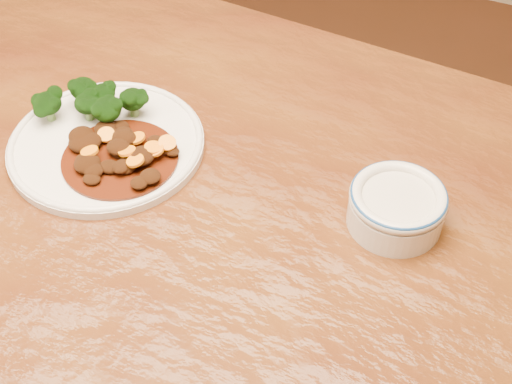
% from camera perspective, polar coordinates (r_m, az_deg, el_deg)
% --- Properties ---
extents(dining_table, '(1.57, 1.01, 0.75)m').
position_cam_1_polar(dining_table, '(0.95, -8.81, -3.84)').
color(dining_table, '#5F3510').
rests_on(dining_table, ground).
extents(dinner_plate, '(0.26, 0.26, 0.02)m').
position_cam_1_polar(dinner_plate, '(0.96, -11.88, 3.81)').
color(dinner_plate, silver).
rests_on(dinner_plate, dining_table).
extents(broccoli_florets, '(0.14, 0.09, 0.04)m').
position_cam_1_polar(broccoli_florets, '(0.99, -12.93, 7.14)').
color(broccoli_florets, '#6E9A4F').
rests_on(broccoli_florets, dinner_plate).
extents(mince_stew, '(0.15, 0.15, 0.03)m').
position_cam_1_polar(mince_stew, '(0.93, -11.36, 3.12)').
color(mince_stew, '#421707').
rests_on(mince_stew, dinner_plate).
extents(dip_bowl, '(0.11, 0.11, 0.05)m').
position_cam_1_polar(dip_bowl, '(0.85, 11.19, -1.09)').
color(dip_bowl, beige).
rests_on(dip_bowl, dining_table).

